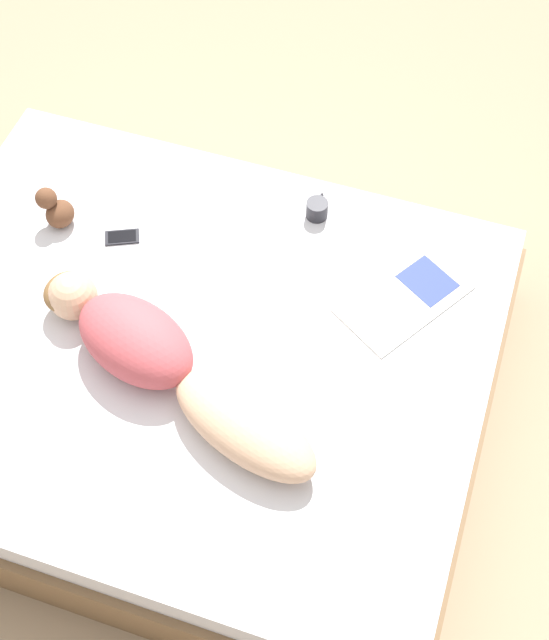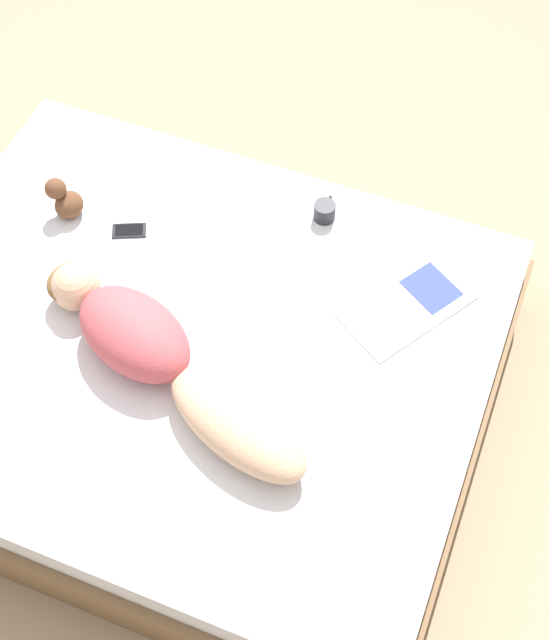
% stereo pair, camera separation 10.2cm
% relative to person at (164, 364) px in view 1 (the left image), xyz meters
% --- Properties ---
extents(ground_plane, '(12.00, 12.00, 0.00)m').
position_rel_person_xyz_m(ground_plane, '(0.17, -0.00, -0.55)').
color(ground_plane, '#9E8466').
extents(bed, '(1.90, 2.30, 0.45)m').
position_rel_person_xyz_m(bed, '(0.17, -0.00, -0.33)').
color(bed, brown).
rests_on(bed, ground_plane).
extents(person, '(0.65, 1.24, 0.22)m').
position_rel_person_xyz_m(person, '(0.00, 0.00, 0.00)').
color(person, tan).
rests_on(person, bed).
extents(open_magazine, '(0.57, 0.50, 0.01)m').
position_rel_person_xyz_m(open_magazine, '(0.61, -0.73, -0.09)').
color(open_magazine, silver).
rests_on(open_magazine, bed).
extents(coffee_mug, '(0.13, 0.09, 0.08)m').
position_rel_person_xyz_m(coffee_mug, '(0.90, -0.29, -0.06)').
color(coffee_mug, '#232328').
rests_on(coffee_mug, bed).
extents(cell_phone, '(0.12, 0.15, 0.01)m').
position_rel_person_xyz_m(cell_phone, '(0.54, 0.42, -0.09)').
color(cell_phone, black).
rests_on(cell_phone, bed).
extents(plush_toy, '(0.12, 0.14, 0.17)m').
position_rel_person_xyz_m(plush_toy, '(0.54, 0.69, -0.02)').
color(plush_toy, brown).
rests_on(plush_toy, bed).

